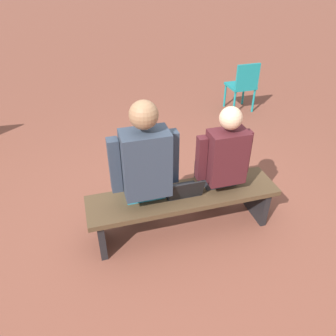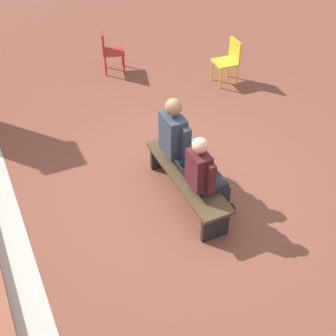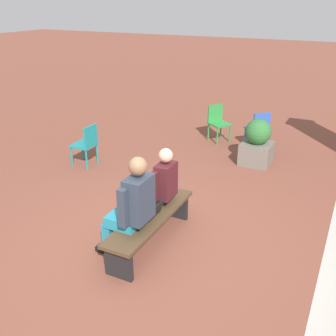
# 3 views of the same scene
# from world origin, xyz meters

# --- Properties ---
(ground_plane) EXTENTS (60.00, 60.00, 0.00)m
(ground_plane) POSITION_xyz_m (0.00, 0.00, 0.00)
(ground_plane) COLOR brown
(concrete_strip) EXTENTS (7.67, 0.40, 0.01)m
(concrete_strip) POSITION_xyz_m (-0.09, 2.35, 0.00)
(concrete_strip) COLOR #B7B2A8
(concrete_strip) RESTS_ON ground
(bench) EXTENTS (1.80, 0.44, 0.45)m
(bench) POSITION_xyz_m (-0.09, -0.02, 0.35)
(bench) COLOR #4C3823
(bench) RESTS_ON ground
(person_student) EXTENTS (0.51, 0.64, 1.29)m
(person_student) POSITION_xyz_m (-0.46, -0.09, 0.69)
(person_student) COLOR #232328
(person_student) RESTS_ON ground
(person_adult) EXTENTS (0.59, 0.75, 1.42)m
(person_adult) POSITION_xyz_m (0.27, -0.10, 0.75)
(person_adult) COLOR teal
(person_adult) RESTS_ON ground
(laptop) EXTENTS (0.32, 0.29, 0.21)m
(laptop) POSITION_xyz_m (-0.08, -0.01, 0.50)
(laptop) COLOR black
(laptop) RESTS_ON bench
(plastic_chair_by_pillar) EXTENTS (0.44, 0.44, 0.84)m
(plastic_chair_by_pillar) POSITION_xyz_m (2.59, -2.27, 0.48)
(plastic_chair_by_pillar) COLOR gold
(plastic_chair_by_pillar) RESTS_ON ground
(plastic_chair_far_left) EXTENTS (0.52, 0.52, 0.84)m
(plastic_chair_far_left) POSITION_xyz_m (3.97, -0.35, 0.48)
(plastic_chair_far_left) COLOR red
(plastic_chair_far_left) RESTS_ON ground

